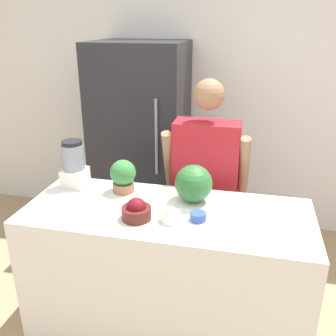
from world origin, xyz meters
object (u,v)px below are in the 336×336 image
bowl_cherries (136,211)px  bowl_cream (170,216)px  person (205,189)px  watermelon (194,184)px  potted_plant (123,176)px  bowl_small_blue (198,217)px  blender (74,165)px  refrigerator (141,143)px

bowl_cherries → bowl_cream: bearing=3.6°
person → bowl_cherries: person is taller
watermelon → potted_plant: size_ratio=1.06×
watermelon → bowl_small_blue: 0.24m
bowl_cherries → bowl_small_blue: bearing=9.6°
bowl_cream → blender: bearing=155.9°
watermelon → blender: blender is taller
bowl_small_blue → blender: (-0.86, 0.27, 0.13)m
bowl_cream → person: bearing=81.8°
person → bowl_cherries: bearing=-112.0°
person → potted_plant: (-0.48, -0.40, 0.23)m
bowl_cherries → potted_plant: size_ratio=0.78×
bowl_cherries → bowl_cream: bowl_cherries is taller
watermelon → bowl_cream: watermelon is taller
bowl_small_blue → refrigerator: bearing=118.4°
refrigerator → bowl_cherries: bearing=-74.3°
person → bowl_small_blue: person is taller
person → watermelon: person is taller
watermelon → potted_plant: watermelon is taller
refrigerator → blender: (-0.13, -1.07, 0.18)m
refrigerator → watermelon: bearing=-59.7°
watermelon → bowl_small_blue: bearing=-73.4°
bowl_cherries → potted_plant: potted_plant is taller
refrigerator → bowl_cherries: 1.46m
watermelon → bowl_small_blue: (0.06, -0.20, -0.10)m
bowl_small_blue → potted_plant: (-0.52, 0.26, 0.09)m
person → potted_plant: bearing=-140.2°
watermelon → blender: bearing=174.9°
refrigerator → watermelon: (0.67, -1.14, 0.16)m
bowl_cream → potted_plant: size_ratio=0.52×
bowl_cream → refrigerator: bearing=112.8°
refrigerator → blender: refrigerator is taller
refrigerator → person: 0.97m
watermelon → person: bearing=87.9°
bowl_cream → watermelon: bearing=71.1°
refrigerator → bowl_cherries: size_ratio=10.81×
bowl_cherries → blender: bearing=147.8°
blender → potted_plant: bearing=-1.8°
bowl_cream → bowl_small_blue: bowl_cream is taller
bowl_cream → bowl_small_blue: 0.15m
bowl_cherries → bowl_small_blue: (0.33, 0.06, -0.03)m
blender → person: bearing=25.4°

